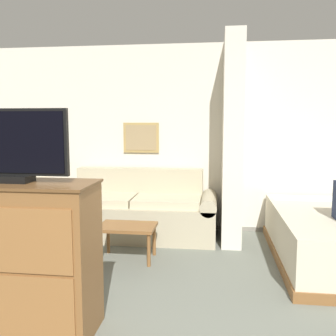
{
  "coord_description": "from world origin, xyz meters",
  "views": [
    {
      "loc": [
        0.03,
        -1.77,
        1.52
      ],
      "look_at": [
        -0.48,
        2.09,
        1.05
      ],
      "focal_mm": 40.0,
      "sensor_mm": 36.0,
      "label": 1
    }
  ],
  "objects_px": {
    "table_lamp": "(42,172)",
    "tv_dresser": "(18,258)",
    "couch": "(136,212)",
    "coffee_table": "(127,230)",
    "tv": "(13,146)"
  },
  "relations": [
    {
      "from": "couch",
      "to": "coffee_table",
      "type": "distance_m",
      "value": 0.89
    },
    {
      "from": "couch",
      "to": "tv_dresser",
      "type": "bearing_deg",
      "value": -98.12
    },
    {
      "from": "tv_dresser",
      "to": "tv",
      "type": "xyz_separation_m",
      "value": [
        0.0,
        0.0,
        0.81
      ]
    },
    {
      "from": "table_lamp",
      "to": "tv_dresser",
      "type": "height_order",
      "value": "tv_dresser"
    },
    {
      "from": "coffee_table",
      "to": "table_lamp",
      "type": "height_order",
      "value": "table_lamp"
    },
    {
      "from": "coffee_table",
      "to": "tv_dresser",
      "type": "bearing_deg",
      "value": -106.27
    },
    {
      "from": "tv_dresser",
      "to": "tv",
      "type": "bearing_deg",
      "value": 90.0
    },
    {
      "from": "couch",
      "to": "table_lamp",
      "type": "xyz_separation_m",
      "value": [
        -1.32,
        0.02,
        0.52
      ]
    },
    {
      "from": "table_lamp",
      "to": "tv",
      "type": "bearing_deg",
      "value": -67.86
    },
    {
      "from": "table_lamp",
      "to": "tv",
      "type": "distance_m",
      "value": 2.65
    },
    {
      "from": "coffee_table",
      "to": "table_lamp",
      "type": "relative_size",
      "value": 1.45
    },
    {
      "from": "coffee_table",
      "to": "tv",
      "type": "xyz_separation_m",
      "value": [
        -0.44,
        -1.5,
        1.03
      ]
    },
    {
      "from": "coffee_table",
      "to": "tv_dresser",
      "type": "relative_size",
      "value": 0.55
    },
    {
      "from": "couch",
      "to": "coffee_table",
      "type": "height_order",
      "value": "couch"
    },
    {
      "from": "couch",
      "to": "table_lamp",
      "type": "height_order",
      "value": "table_lamp"
    }
  ]
}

